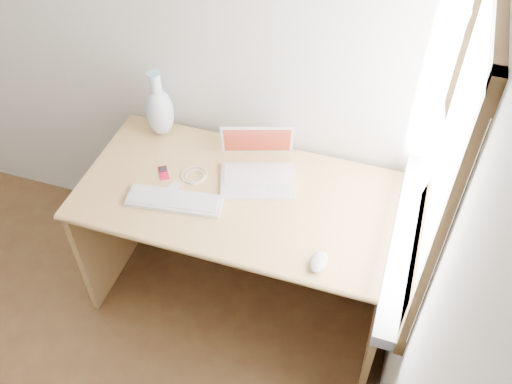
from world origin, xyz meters
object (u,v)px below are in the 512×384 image
(laptop, at_px, (260,167))
(desk, at_px, (248,213))
(external_keyboard, at_px, (175,201))
(vase, at_px, (159,110))

(laptop, bearing_deg, desk, -150.48)
(desk, bearing_deg, external_keyboard, -139.37)
(laptop, relative_size, vase, 1.10)
(external_keyboard, height_order, vase, vase)
(laptop, bearing_deg, external_keyboard, -156.29)
(laptop, distance_m, vase, 0.56)
(desk, distance_m, vase, 0.63)
(external_keyboard, bearing_deg, desk, 33.06)
(laptop, height_order, external_keyboard, laptop)
(desk, xyz_separation_m, external_keyboard, (-0.25, -0.21, 0.22))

